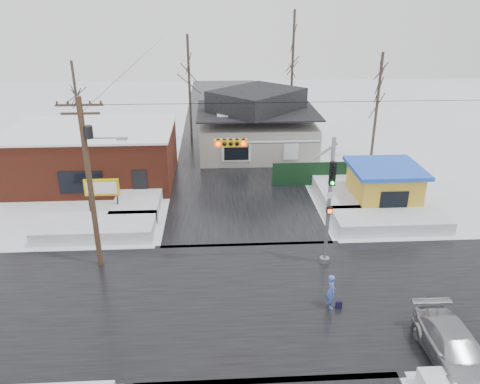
{
  "coord_description": "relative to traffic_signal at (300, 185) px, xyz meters",
  "views": [
    {
      "loc": [
        -1.77,
        -18.4,
        13.39
      ],
      "look_at": [
        -0.39,
        5.91,
        3.0
      ],
      "focal_mm": 35.0,
      "sensor_mm": 36.0,
      "label": 1
    }
  ],
  "objects": [
    {
      "name": "traffic_signal",
      "position": [
        0.0,
        0.0,
        0.0
      ],
      "size": [
        6.05,
        0.68,
        7.0
      ],
      "color": "gray",
      "rests_on": "ground"
    },
    {
      "name": "snowbank_nside_e",
      "position": [
        4.57,
        9.03,
        -4.14
      ],
      "size": [
        3.0,
        8.0,
        0.8
      ],
      "primitive_type": "cube",
      "color": "white",
      "rests_on": "ground"
    },
    {
      "name": "snowbank_ne",
      "position": [
        6.57,
        4.03,
        -4.14
      ],
      "size": [
        7.0,
        3.0,
        0.8
      ],
      "primitive_type": "cube",
      "color": "white",
      "rests_on": "ground"
    },
    {
      "name": "road_ns",
      "position": [
        -2.43,
        -2.97,
        -4.53
      ],
      "size": [
        10.0,
        120.0,
        0.02
      ],
      "primitive_type": "cube",
      "color": "black",
      "rests_on": "ground"
    },
    {
      "name": "kiosk",
      "position": [
        7.07,
        7.03,
        -3.08
      ],
      "size": [
        4.6,
        4.6,
        2.88
      ],
      "color": "gold",
      "rests_on": "ground"
    },
    {
      "name": "road_ew",
      "position": [
        -2.43,
        -2.97,
        -4.53
      ],
      "size": [
        120.0,
        10.0,
        0.02
      ],
      "primitive_type": "cube",
      "color": "black",
      "rests_on": "ground"
    },
    {
      "name": "utility_pole",
      "position": [
        -10.36,
        0.53,
        0.57
      ],
      "size": [
        3.15,
        0.44,
        9.0
      ],
      "color": "#382619",
      "rests_on": "ground"
    },
    {
      "name": "tree_far_right",
      "position": [
        9.57,
        17.03,
        2.62
      ],
      "size": [
        3.0,
        3.0,
        9.0
      ],
      "color": "#332821",
      "rests_on": "ground"
    },
    {
      "name": "marquee_sign",
      "position": [
        -11.43,
        6.53,
        -2.62
      ],
      "size": [
        2.2,
        0.21,
        2.55
      ],
      "color": "black",
      "rests_on": "ground"
    },
    {
      "name": "snowbank_nside_w",
      "position": [
        -9.43,
        9.03,
        -4.14
      ],
      "size": [
        3.0,
        8.0,
        0.8
      ],
      "primitive_type": "cube",
      "color": "white",
      "rests_on": "ground"
    },
    {
      "name": "ground",
      "position": [
        -2.43,
        -2.97,
        -4.54
      ],
      "size": [
        120.0,
        120.0,
        0.0
      ],
      "primitive_type": "plane",
      "color": "white",
      "rests_on": "ground"
    },
    {
      "name": "tree_far_west",
      "position": [
        -16.43,
        21.03,
        1.82
      ],
      "size": [
        3.0,
        3.0,
        8.0
      ],
      "color": "#332821",
      "rests_on": "ground"
    },
    {
      "name": "pedestrian",
      "position": [
        0.96,
        -3.8,
        -3.7
      ],
      "size": [
        0.46,
        0.65,
        1.69
      ],
      "primitive_type": "imported",
      "rotation": [
        0.0,
        0.0,
        1.66
      ],
      "color": "#4661C6",
      "rests_on": "ground"
    },
    {
      "name": "car",
      "position": [
        4.9,
        -7.64,
        -3.84
      ],
      "size": [
        1.97,
        4.84,
        1.4
      ],
      "primitive_type": "imported",
      "rotation": [
        0.0,
        0.0,
        -0.0
      ],
      "color": "#A3A5AA",
      "rests_on": "ground"
    },
    {
      "name": "brick_building",
      "position": [
        -13.43,
        13.03,
        -2.46
      ],
      "size": [
        12.2,
        8.2,
        4.12
      ],
      "color": "maroon",
      "rests_on": "ground"
    },
    {
      "name": "snowbank_nw",
      "position": [
        -11.43,
        4.03,
        -4.14
      ],
      "size": [
        7.0,
        3.0,
        0.8
      ],
      "primitive_type": "cube",
      "color": "white",
      "rests_on": "ground"
    },
    {
      "name": "tree_far_left",
      "position": [
        -6.43,
        23.03,
        3.41
      ],
      "size": [
        3.0,
        3.0,
        10.0
      ],
      "color": "#332821",
      "rests_on": "ground"
    },
    {
      "name": "shopping_bag",
      "position": [
        1.34,
        -3.96,
        -4.36
      ],
      "size": [
        0.29,
        0.14,
        0.35
      ],
      "primitive_type": "cube",
      "rotation": [
        0.0,
        0.0,
        0.07
      ],
      "color": "black",
      "rests_on": "ground"
    },
    {
      "name": "house",
      "position": [
        -0.43,
        19.03,
        -1.92
      ],
      "size": [
        10.4,
        8.4,
        5.76
      ],
      "color": "#AAA599",
      "rests_on": "ground"
    },
    {
      "name": "fence",
      "position": [
        4.07,
        11.03,
        -3.64
      ],
      "size": [
        8.0,
        0.12,
        1.8
      ],
      "primitive_type": "cube",
      "color": "black",
      "rests_on": "ground"
    },
    {
      "name": "tree_far_mid",
      "position": [
        3.57,
        25.03,
        5.0
      ],
      "size": [
        3.0,
        3.0,
        12.0
      ],
      "color": "#332821",
      "rests_on": "ground"
    }
  ]
}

